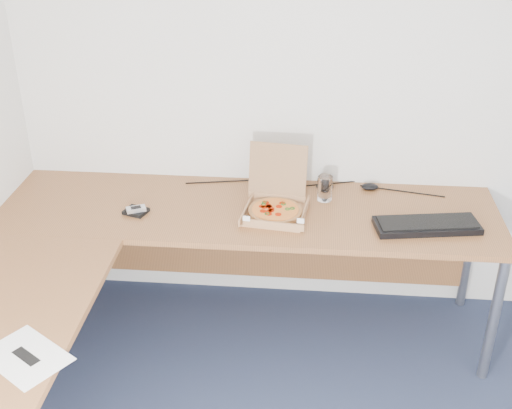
# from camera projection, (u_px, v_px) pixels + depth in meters

# --- Properties ---
(room_shell) EXTENTS (3.50, 3.50, 2.50)m
(room_shell) POSITION_uv_depth(u_px,v_px,m) (379.00, 293.00, 1.80)
(room_shell) COLOR silver
(room_shell) RESTS_ON ground
(desk) EXTENTS (2.50, 2.20, 0.73)m
(desk) POSITION_uv_depth(u_px,v_px,m) (168.00, 256.00, 2.98)
(desk) COLOR brown
(desk) RESTS_ON ground
(pizza_box) EXTENTS (0.29, 0.34, 0.30)m
(pizza_box) POSITION_uv_depth(u_px,v_px,m) (276.00, 207.00, 3.25)
(pizza_box) COLOR #AC7A50
(pizza_box) RESTS_ON desk
(drinking_glass) EXTENTS (0.07, 0.07, 0.13)m
(drinking_glass) POSITION_uv_depth(u_px,v_px,m) (325.00, 188.00, 3.37)
(drinking_glass) COLOR silver
(drinking_glass) RESTS_ON desk
(keyboard) EXTENTS (0.51, 0.25, 0.03)m
(keyboard) POSITION_uv_depth(u_px,v_px,m) (427.00, 225.00, 3.13)
(keyboard) COLOR black
(keyboard) RESTS_ON desk
(mouse) EXTENTS (0.09, 0.06, 0.03)m
(mouse) POSITION_uv_depth(u_px,v_px,m) (370.00, 187.00, 3.49)
(mouse) COLOR black
(mouse) RESTS_ON desk
(wallet) EXTENTS (0.13, 0.12, 0.02)m
(wallet) POSITION_uv_depth(u_px,v_px,m) (136.00, 211.00, 3.27)
(wallet) COLOR black
(wallet) RESTS_ON desk
(phone) EXTENTS (0.11, 0.08, 0.02)m
(phone) POSITION_uv_depth(u_px,v_px,m) (136.00, 209.00, 3.25)
(phone) COLOR #B2B5BA
(phone) RESTS_ON wallet
(paper_sheet) EXTENTS (0.37, 0.35, 0.00)m
(paper_sheet) POSITION_uv_depth(u_px,v_px,m) (26.00, 357.00, 2.34)
(paper_sheet) COLOR white
(paper_sheet) RESTS_ON desk
(dome_speaker) EXTENTS (0.09, 0.09, 0.08)m
(dome_speaker) POSITION_uv_depth(u_px,v_px,m) (325.00, 180.00, 3.51)
(dome_speaker) COLOR black
(dome_speaker) RESTS_ON desk
(cable_bundle) EXTENTS (0.66, 0.14, 0.01)m
(cable_bundle) POSITION_uv_depth(u_px,v_px,m) (308.00, 186.00, 3.53)
(cable_bundle) COLOR black
(cable_bundle) RESTS_ON desk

